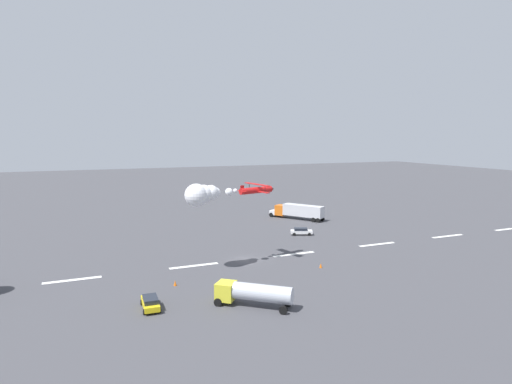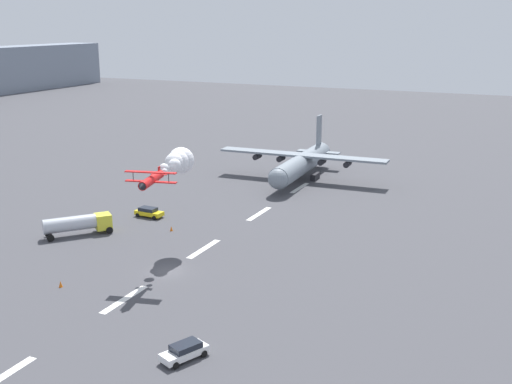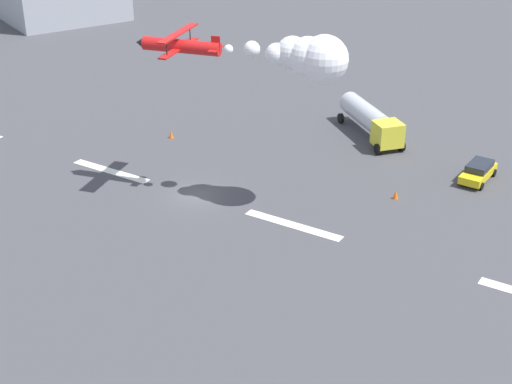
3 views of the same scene
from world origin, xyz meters
The scene contains 13 objects.
ground_plane centered at (0.00, 0.00, 0.00)m, with size 440.00×440.00×0.00m, color #424247.
runway_stripe_2 centered at (-27.09, 0.00, 0.01)m, with size 8.00×0.90×0.01m, color white.
runway_stripe_3 centered at (-9.03, 0.00, 0.01)m, with size 8.00×0.90×0.01m, color white.
runway_stripe_4 centered at (9.03, 0.00, 0.01)m, with size 8.00×0.90×0.01m, color white.
runway_stripe_5 centered at (27.09, 0.00, 0.01)m, with size 8.00×0.90×0.01m, color white.
runway_stripe_6 centered at (45.16, 0.00, 0.01)m, with size 8.00×0.90×0.01m, color white.
cargo_transport_plane centered at (50.33, 1.96, 3.30)m, with size 28.10×33.22×11.04m.
stunt_biplane_red centered at (7.46, 2.96, 11.97)m, with size 16.29×7.38×3.51m.
fuel_tanker_truck centered at (6.61, 19.16, 1.75)m, with size 8.86×8.02×2.90m.
followme_car_yellow centered at (-17.49, -12.82, 0.81)m, with size 4.86×3.44×1.52m.
airport_staff_sedan centered at (18.31, 15.04, 0.81)m, with size 2.17×4.62×1.52m.
traffic_cone_near centered at (-9.27, 8.76, 0.38)m, with size 0.44×0.44×0.75m, color orange.
traffic_cone_far centered at (13.82, 8.12, 0.38)m, with size 0.44×0.44×0.75m, color orange.
Camera 2 is at (-63.28, -41.10, 30.07)m, focal length 45.55 mm.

